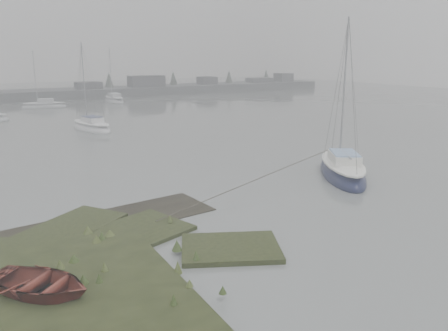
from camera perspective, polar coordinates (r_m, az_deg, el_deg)
ground at (r=44.04m, az=-20.59°, el=4.42°), size 160.00×160.00×0.00m
far_shoreline at (r=82.33m, az=-5.75°, el=10.04°), size 60.00×8.00×4.15m
sailboat_main at (r=26.20m, az=15.18°, el=-0.72°), size 5.52×6.94×9.59m
sailboat_white at (r=42.61m, az=-16.91°, el=4.78°), size 3.47×6.38×8.56m
sailboat_far_b at (r=67.36m, az=-14.16°, el=8.26°), size 2.35×6.26×8.69m
sailboat_far_c at (r=62.72m, az=-22.44°, el=7.17°), size 5.87×2.99×7.92m
dinghy at (r=13.90m, az=-22.97°, el=-13.95°), size 3.79×3.86×0.66m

